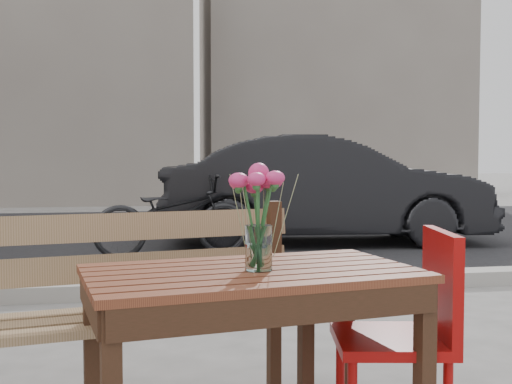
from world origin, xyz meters
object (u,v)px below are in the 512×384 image
(red_chair, at_px, (412,324))
(bicycle, at_px, (172,216))
(main_table, at_px, (252,302))
(parked_car, at_px, (323,190))
(main_vase, at_px, (259,204))

(red_chair, distance_m, bicycle, 4.81)
(main_table, bearing_deg, red_chair, -9.32)
(bicycle, bearing_deg, red_chair, 179.53)
(parked_car, distance_m, bicycle, 2.06)
(parked_car, bearing_deg, bicycle, 116.84)
(red_chair, bearing_deg, bicycle, -162.05)
(red_chair, distance_m, main_vase, 0.72)
(bicycle, bearing_deg, parked_car, -75.80)
(main_table, relative_size, red_chair, 1.49)
(main_vase, relative_size, bicycle, 0.21)
(main_table, relative_size, main_vase, 3.32)
(red_chair, distance_m, parked_car, 5.69)
(red_chair, height_order, bicycle, bicycle)
(parked_car, relative_size, bicycle, 2.39)
(main_vase, relative_size, parked_car, 0.09)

